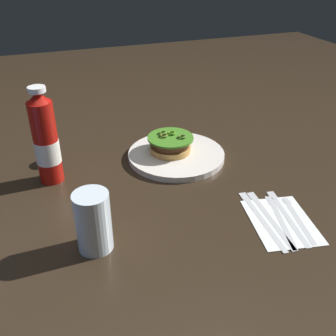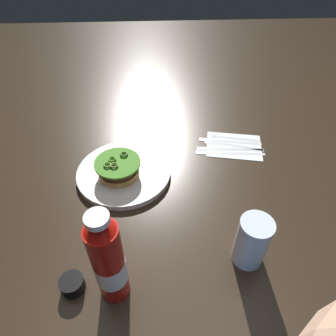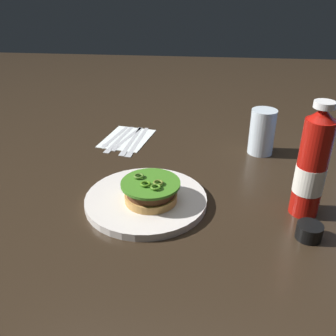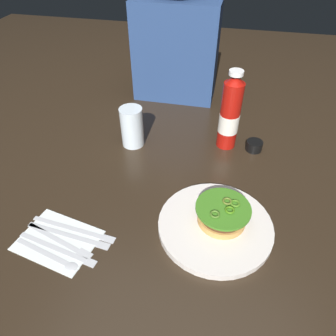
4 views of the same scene
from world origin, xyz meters
name	(u,v)px [view 3 (image 3 of 4)]	position (x,y,z in m)	size (l,w,h in m)	color
ground_plane	(190,178)	(0.00, 0.00, 0.00)	(3.00, 3.00, 0.00)	black
dinner_plate	(146,200)	(0.12, -0.09, 0.01)	(0.28, 0.28, 0.02)	silver
burger_sandwich	(151,191)	(0.14, -0.08, 0.04)	(0.13, 0.13, 0.05)	tan
ketchup_bottle	(312,167)	(0.12, 0.25, 0.11)	(0.06, 0.06, 0.25)	#A7120B
water_glass	(262,132)	(-0.17, 0.19, 0.06)	(0.07, 0.07, 0.13)	silver
condiment_cup	(309,231)	(0.21, 0.24, 0.02)	(0.05, 0.05, 0.03)	black
napkin	(127,138)	(-0.23, -0.21, 0.00)	(0.18, 0.13, 0.00)	white
spoon_utensil	(111,139)	(-0.21, -0.26, 0.00)	(0.17, 0.06, 0.00)	silver
table_knife	(118,140)	(-0.21, -0.23, 0.00)	(0.21, 0.05, 0.00)	silver
fork_utensil	(124,139)	(-0.21, -0.22, 0.00)	(0.19, 0.07, 0.00)	silver
steak_knife	(131,141)	(-0.20, -0.19, 0.00)	(0.22, 0.04, 0.00)	silver
butter_knife	(137,142)	(-0.20, -0.17, 0.00)	(0.22, 0.04, 0.00)	silver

